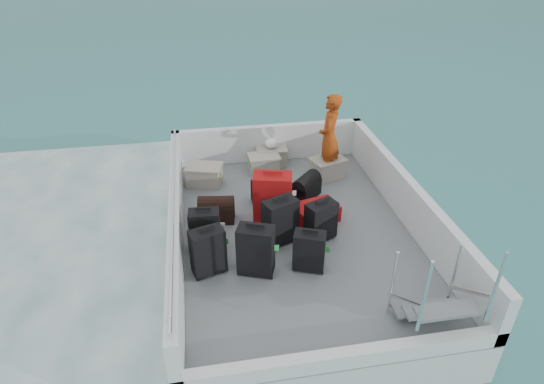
{
  "coord_description": "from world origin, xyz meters",
  "views": [
    {
      "loc": [
        -1.3,
        -5.41,
        4.62
      ],
      "look_at": [
        -0.27,
        0.55,
        1.0
      ],
      "focal_mm": 30.0,
      "sensor_mm": 36.0,
      "label": 1
    }
  ],
  "objects_px": {
    "suitcase_4": "(280,222)",
    "suitcase_6": "(309,251)",
    "suitcase_7": "(321,222)",
    "crate_0": "(205,176)",
    "suitcase_5": "(273,198)",
    "crate_1": "(264,165)",
    "crate_3": "(328,169)",
    "suitcase_3": "(256,251)",
    "suitcase_8": "(316,212)",
    "passenger": "(329,137)",
    "suitcase_1": "(205,231)",
    "suitcase_0": "(208,252)",
    "crate_2": "(272,157)"
  },
  "relations": [
    {
      "from": "suitcase_5",
      "to": "suitcase_7",
      "type": "xyz_separation_m",
      "value": [
        0.59,
        -0.62,
        -0.09
      ]
    },
    {
      "from": "crate_0",
      "to": "crate_1",
      "type": "bearing_deg",
      "value": 13.88
    },
    {
      "from": "suitcase_3",
      "to": "suitcase_4",
      "type": "xyz_separation_m",
      "value": [
        0.43,
        0.6,
        -0.01
      ]
    },
    {
      "from": "suitcase_7",
      "to": "crate_0",
      "type": "distance_m",
      "value": 2.47
    },
    {
      "from": "suitcase_4",
      "to": "crate_1",
      "type": "relative_size",
      "value": 1.32
    },
    {
      "from": "suitcase_3",
      "to": "crate_2",
      "type": "relative_size",
      "value": 1.33
    },
    {
      "from": "suitcase_4",
      "to": "suitcase_5",
      "type": "xyz_separation_m",
      "value": [
        -0.01,
        0.58,
        0.05
      ]
    },
    {
      "from": "suitcase_4",
      "to": "suitcase_3",
      "type": "bearing_deg",
      "value": -148.61
    },
    {
      "from": "suitcase_5",
      "to": "suitcase_6",
      "type": "height_order",
      "value": "suitcase_5"
    },
    {
      "from": "suitcase_5",
      "to": "suitcase_7",
      "type": "distance_m",
      "value": 0.86
    },
    {
      "from": "suitcase_7",
      "to": "passenger",
      "type": "xyz_separation_m",
      "value": [
        0.62,
        1.84,
        0.46
      ]
    },
    {
      "from": "suitcase_0",
      "to": "passenger",
      "type": "height_order",
      "value": "passenger"
    },
    {
      "from": "suitcase_0",
      "to": "suitcase_5",
      "type": "bearing_deg",
      "value": 29.37
    },
    {
      "from": "crate_3",
      "to": "crate_0",
      "type": "bearing_deg",
      "value": 177.31
    },
    {
      "from": "suitcase_1",
      "to": "passenger",
      "type": "relative_size",
      "value": 0.41
    },
    {
      "from": "crate_1",
      "to": "crate_2",
      "type": "xyz_separation_m",
      "value": [
        0.19,
        0.29,
        0.0
      ]
    },
    {
      "from": "suitcase_6",
      "to": "suitcase_5",
      "type": "bearing_deg",
      "value": 122.89
    },
    {
      "from": "suitcase_7",
      "to": "crate_3",
      "type": "relative_size",
      "value": 1.09
    },
    {
      "from": "suitcase_6",
      "to": "crate_0",
      "type": "bearing_deg",
      "value": 137.08
    },
    {
      "from": "suitcase_0",
      "to": "suitcase_7",
      "type": "height_order",
      "value": "suitcase_0"
    },
    {
      "from": "suitcase_4",
      "to": "crate_0",
      "type": "xyz_separation_m",
      "value": [
        -0.99,
        1.85,
        -0.18
      ]
    },
    {
      "from": "suitcase_3",
      "to": "suitcase_6",
      "type": "bearing_deg",
      "value": 16.87
    },
    {
      "from": "suitcase_6",
      "to": "suitcase_8",
      "type": "xyz_separation_m",
      "value": [
        0.39,
        1.12,
        -0.15
      ]
    },
    {
      "from": "crate_1",
      "to": "crate_3",
      "type": "xyz_separation_m",
      "value": [
        1.1,
        -0.37,
        0.01
      ]
    },
    {
      "from": "suitcase_4",
      "to": "suitcase_5",
      "type": "distance_m",
      "value": 0.58
    },
    {
      "from": "suitcase_0",
      "to": "suitcase_7",
      "type": "relative_size",
      "value": 1.1
    },
    {
      "from": "suitcase_4",
      "to": "crate_3",
      "type": "bearing_deg",
      "value": 32.61
    },
    {
      "from": "suitcase_5",
      "to": "suitcase_6",
      "type": "xyz_separation_m",
      "value": [
        0.27,
        -1.23,
        -0.11
      ]
    },
    {
      "from": "suitcase_8",
      "to": "crate_1",
      "type": "height_order",
      "value": "crate_1"
    },
    {
      "from": "crate_2",
      "to": "passenger",
      "type": "height_order",
      "value": "passenger"
    },
    {
      "from": "suitcase_4",
      "to": "suitcase_6",
      "type": "height_order",
      "value": "suitcase_4"
    },
    {
      "from": "suitcase_6",
      "to": "suitcase_4",
      "type": "bearing_deg",
      "value": 132.48
    },
    {
      "from": "suitcase_4",
      "to": "suitcase_6",
      "type": "relative_size",
      "value": 1.22
    },
    {
      "from": "suitcase_8",
      "to": "suitcase_0",
      "type": "bearing_deg",
      "value": 105.33
    },
    {
      "from": "suitcase_6",
      "to": "crate_3",
      "type": "xyz_separation_m",
      "value": [
        0.94,
        2.4,
        -0.12
      ]
    },
    {
      "from": "suitcase_5",
      "to": "suitcase_8",
      "type": "distance_m",
      "value": 0.72
    },
    {
      "from": "suitcase_7",
      "to": "crate_2",
      "type": "distance_m",
      "value": 2.48
    },
    {
      "from": "suitcase_0",
      "to": "suitcase_1",
      "type": "distance_m",
      "value": 0.51
    },
    {
      "from": "suitcase_1",
      "to": "suitcase_5",
      "type": "bearing_deg",
      "value": 32.48
    },
    {
      "from": "suitcase_6",
      "to": "suitcase_7",
      "type": "bearing_deg",
      "value": 82.62
    },
    {
      "from": "suitcase_6",
      "to": "suitcase_8",
      "type": "bearing_deg",
      "value": 91.09
    },
    {
      "from": "crate_1",
      "to": "crate_2",
      "type": "height_order",
      "value": "crate_2"
    },
    {
      "from": "suitcase_4",
      "to": "crate_1",
      "type": "distance_m",
      "value": 2.13
    },
    {
      "from": "suitcase_7",
      "to": "passenger",
      "type": "bearing_deg",
      "value": 47.68
    },
    {
      "from": "crate_2",
      "to": "suitcase_7",
      "type": "bearing_deg",
      "value": -83.27
    },
    {
      "from": "suitcase_5",
      "to": "crate_1",
      "type": "distance_m",
      "value": 1.57
    },
    {
      "from": "crate_3",
      "to": "crate_1",
      "type": "bearing_deg",
      "value": 161.22
    },
    {
      "from": "suitcase_7",
      "to": "suitcase_5",
      "type": "bearing_deg",
      "value": 110.3
    },
    {
      "from": "suitcase_6",
      "to": "passenger",
      "type": "relative_size",
      "value": 0.37
    },
    {
      "from": "suitcase_1",
      "to": "crate_2",
      "type": "bearing_deg",
      "value": 64.94
    }
  ]
}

